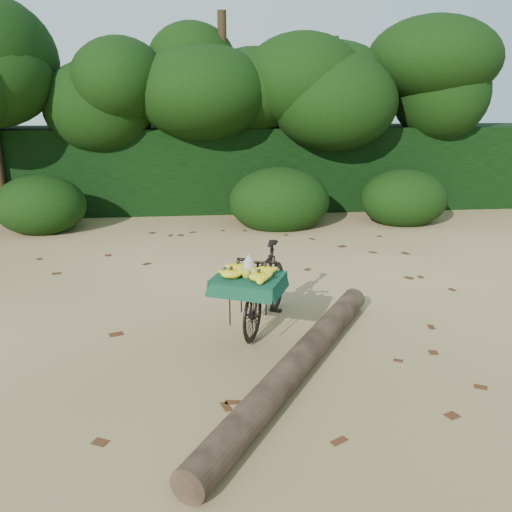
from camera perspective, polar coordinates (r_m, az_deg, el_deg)
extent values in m
plane|color=tan|center=(6.48, -5.36, -6.04)|extent=(80.00, 80.00, 0.00)
imported|color=black|center=(5.98, 1.01, -3.21)|extent=(1.00, 1.57, 0.92)
cube|color=black|center=(5.34, -0.82, -2.35)|extent=(0.46, 0.50, 0.02)
cube|color=#124328|center=(5.34, -0.82, -2.20)|extent=(0.82, 0.77, 0.01)
ellipsoid|color=olive|center=(5.31, -0.17, -1.78)|extent=(0.09, 0.07, 0.10)
ellipsoid|color=olive|center=(5.37, -0.64, -1.54)|extent=(0.09, 0.07, 0.10)
ellipsoid|color=olive|center=(5.34, -1.48, -1.65)|extent=(0.09, 0.07, 0.10)
ellipsoid|color=olive|center=(5.28, -1.01, -1.89)|extent=(0.09, 0.07, 0.10)
cylinder|color=#EAE5C6|center=(5.32, -0.79, -1.25)|extent=(0.11, 0.11, 0.14)
cylinder|color=brown|center=(5.06, 4.32, -11.22)|extent=(2.16, 3.22, 0.26)
cube|color=black|center=(12.38, -5.83, 9.22)|extent=(26.00, 1.80, 1.80)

